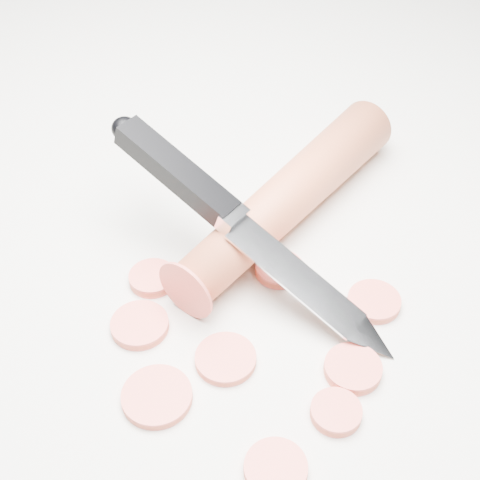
% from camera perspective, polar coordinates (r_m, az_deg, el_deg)
% --- Properties ---
extents(ground, '(2.40, 2.40, 0.00)m').
position_cam_1_polar(ground, '(0.45, 0.55, -2.95)').
color(ground, silver).
rests_on(ground, ground).
extents(carrot, '(0.11, 0.22, 0.04)m').
position_cam_1_polar(carrot, '(0.48, 4.19, 3.71)').
color(carrot, '#C85632').
rests_on(carrot, ground).
extents(carrot_slice_0, '(0.04, 0.04, 0.01)m').
position_cam_1_polar(carrot_slice_0, '(0.39, -7.11, -13.10)').
color(carrot_slice_0, '#E95345').
rests_on(carrot_slice_0, ground).
extents(carrot_slice_1, '(0.04, 0.04, 0.01)m').
position_cam_1_polar(carrot_slice_1, '(0.42, -8.55, -7.18)').
color(carrot_slice_1, '#E95345').
rests_on(carrot_slice_1, ground).
extents(carrot_slice_2, '(0.03, 0.03, 0.01)m').
position_cam_1_polar(carrot_slice_2, '(0.45, 3.37, -2.48)').
color(carrot_slice_2, '#E95345').
rests_on(carrot_slice_2, ground).
extents(carrot_slice_3, '(0.03, 0.03, 0.01)m').
position_cam_1_polar(carrot_slice_3, '(0.39, 8.20, -14.33)').
color(carrot_slice_3, '#E95345').
rests_on(carrot_slice_3, ground).
extents(carrot_slice_4, '(0.03, 0.03, 0.01)m').
position_cam_1_polar(carrot_slice_4, '(0.44, 11.37, -5.17)').
color(carrot_slice_4, '#E95345').
rests_on(carrot_slice_4, ground).
extents(carrot_slice_5, '(0.04, 0.04, 0.01)m').
position_cam_1_polar(carrot_slice_5, '(0.40, -1.24, -10.10)').
color(carrot_slice_5, '#E95345').
rests_on(carrot_slice_5, ground).
extents(carrot_slice_6, '(0.03, 0.03, 0.01)m').
position_cam_1_polar(carrot_slice_6, '(0.37, 3.07, -18.92)').
color(carrot_slice_6, '#E95345').
rests_on(carrot_slice_6, ground).
extents(carrot_slice_7, '(0.03, 0.03, 0.01)m').
position_cam_1_polar(carrot_slice_7, '(0.40, 9.61, -10.77)').
color(carrot_slice_7, '#E95345').
rests_on(carrot_slice_7, ground).
extents(carrot_slice_8, '(0.03, 0.03, 0.01)m').
position_cam_1_polar(carrot_slice_8, '(0.45, -7.49, -3.24)').
color(carrot_slice_8, '#E95345').
rests_on(carrot_slice_8, ground).
extents(kitchen_knife, '(0.22, 0.10, 0.08)m').
position_cam_1_polar(kitchen_knife, '(0.42, 0.72, 0.99)').
color(kitchen_knife, silver).
rests_on(kitchen_knife, ground).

